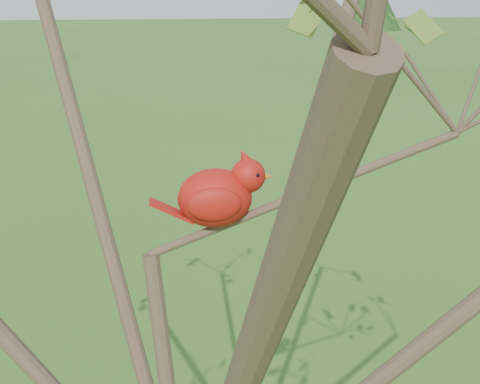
{
  "coord_description": "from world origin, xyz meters",
  "views": [
    {
      "loc": [
        0.01,
        -1.03,
        2.48
      ],
      "look_at": [
        0.13,
        0.09,
        2.08
      ],
      "focal_mm": 45.0,
      "sensor_mm": 36.0,
      "label": 1
    }
  ],
  "objects": [
    {
      "name": "cardinal",
      "position": [
        0.09,
        0.09,
        2.08
      ],
      "size": [
        0.25,
        0.13,
        0.17
      ],
      "rotation": [
        0.0,
        0.0,
        0.03
      ],
      "color": "#AB180E",
      "rests_on": "ground"
    },
    {
      "name": "crabapple_tree",
      "position": [
        0.03,
        -0.02,
        2.12
      ],
      "size": [
        2.35,
        2.05,
        2.95
      ],
      "color": "#3D2B21",
      "rests_on": "ground"
    },
    {
      "name": "distant_trees",
      "position": [
        -2.9,
        23.1,
        1.45
      ],
      "size": [
        36.31,
        15.07,
        3.2
      ],
      "color": "#3D2B21",
      "rests_on": "ground"
    }
  ]
}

